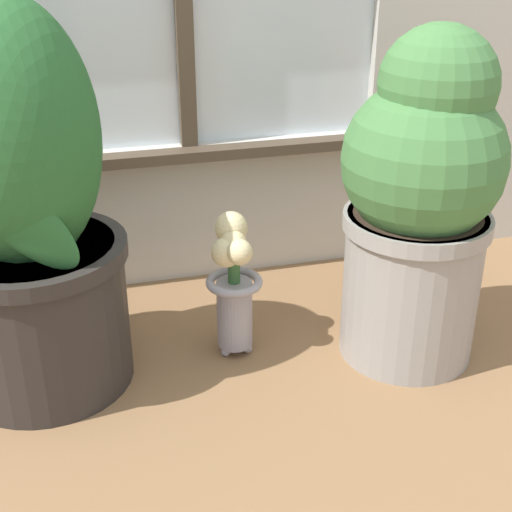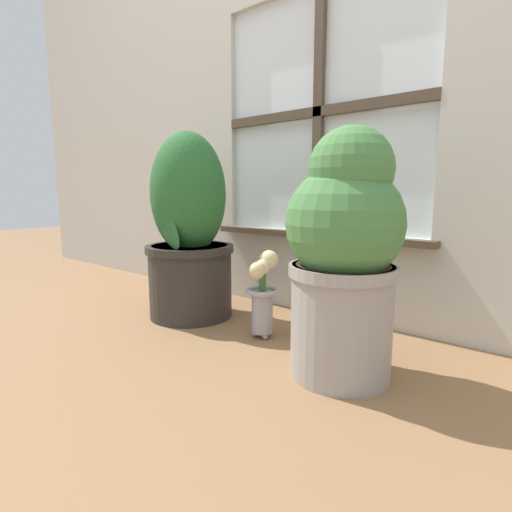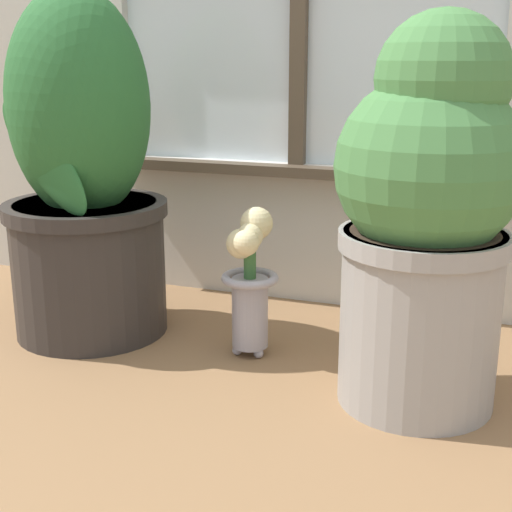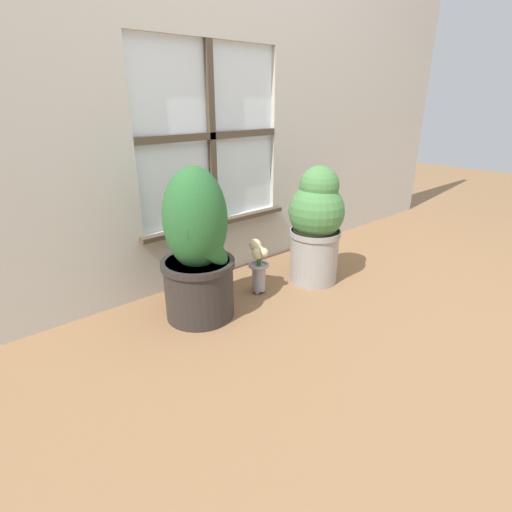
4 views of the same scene
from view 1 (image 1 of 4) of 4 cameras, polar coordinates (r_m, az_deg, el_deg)
ground_plane at (r=1.25m, az=0.87°, el=-14.77°), size 10.00×10.00×0.00m
potted_plant_left at (r=1.30m, az=-17.89°, el=2.72°), size 0.34×0.34×0.71m
potted_plant_right at (r=1.36m, az=13.00°, el=4.57°), size 0.30×0.30×0.65m
flower_vase at (r=1.39m, az=-1.83°, el=-1.88°), size 0.11×0.12×0.29m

